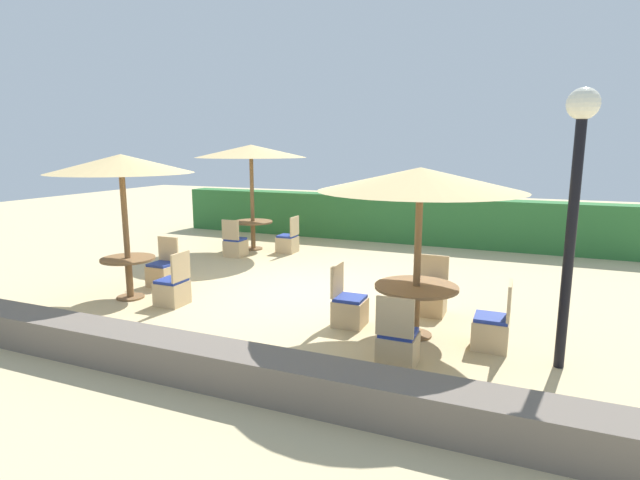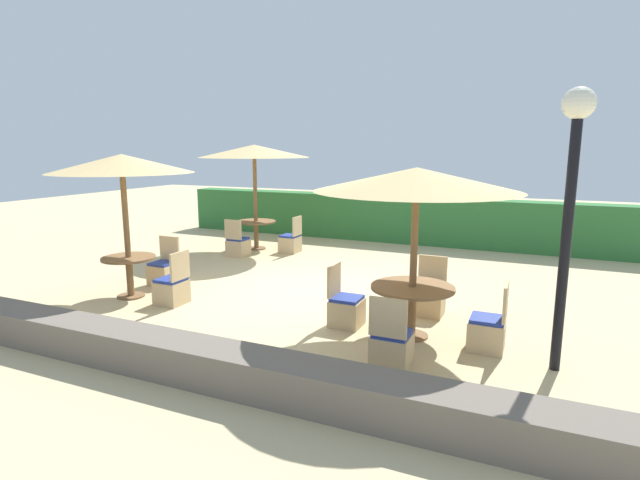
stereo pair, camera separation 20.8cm
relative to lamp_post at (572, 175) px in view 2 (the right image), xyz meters
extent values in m
plane|color=#C6B284|center=(-4.12, 1.64, -2.35)|extent=(40.00, 40.00, 0.00)
cube|color=#2D6B33|center=(-4.12, 7.30, -1.71)|extent=(13.00, 0.70, 1.29)
cube|color=#6B6056|center=(-4.12, -2.00, -2.13)|extent=(10.00, 0.56, 0.45)
cylinder|color=black|center=(0.00, 0.00, -0.85)|extent=(0.12, 0.12, 3.00)
sphere|color=silver|center=(0.00, 0.00, 0.79)|extent=(0.36, 0.36, 0.36)
cylinder|color=brown|center=(-6.94, 0.17, -1.12)|extent=(0.10, 0.10, 2.46)
cone|color=tan|center=(-6.94, 0.17, 0.03)|extent=(2.44, 2.44, 0.32)
cylinder|color=brown|center=(-6.94, 0.17, -2.34)|extent=(0.48, 0.48, 0.03)
cylinder|color=brown|center=(-6.94, 0.17, -2.00)|extent=(0.12, 0.12, 0.70)
cylinder|color=brown|center=(-6.94, 0.17, -1.64)|extent=(0.93, 0.93, 0.04)
cube|color=tan|center=(-6.95, 1.05, -2.15)|extent=(0.46, 0.46, 0.40)
cube|color=#233893|center=(-6.95, 1.05, -1.93)|extent=(0.42, 0.42, 0.05)
cube|color=tan|center=(-6.95, 1.26, -1.66)|extent=(0.46, 0.04, 0.48)
cube|color=tan|center=(-5.99, 0.15, -2.15)|extent=(0.46, 0.46, 0.40)
cube|color=#233893|center=(-5.99, 0.15, -1.93)|extent=(0.42, 0.42, 0.05)
cube|color=tan|center=(-5.78, 0.15, -1.66)|extent=(0.04, 0.46, 0.48)
cylinder|color=brown|center=(-7.08, 4.77, -1.04)|extent=(0.10, 0.10, 2.63)
cone|color=tan|center=(-7.08, 4.77, 0.20)|extent=(2.84, 2.84, 0.32)
cylinder|color=brown|center=(-7.08, 4.77, -2.34)|extent=(0.48, 0.48, 0.03)
cylinder|color=brown|center=(-7.08, 4.77, -2.00)|extent=(0.12, 0.12, 0.71)
cylinder|color=brown|center=(-7.08, 4.77, -1.63)|extent=(1.03, 1.03, 0.04)
cube|color=tan|center=(-6.08, 4.75, -2.15)|extent=(0.46, 0.46, 0.40)
cube|color=#233893|center=(-6.08, 4.75, -1.93)|extent=(0.42, 0.42, 0.05)
cube|color=tan|center=(-5.87, 4.75, -1.66)|extent=(0.04, 0.46, 0.48)
cube|color=tan|center=(-7.05, 3.85, -2.15)|extent=(0.46, 0.46, 0.40)
cube|color=#233893|center=(-7.05, 3.85, -1.93)|extent=(0.42, 0.42, 0.05)
cube|color=tan|center=(-7.05, 3.64, -1.66)|extent=(0.46, 0.04, 0.48)
cylinder|color=brown|center=(-1.86, 0.34, -1.19)|extent=(0.10, 0.10, 2.31)
cone|color=tan|center=(-1.86, 0.34, -0.12)|extent=(2.81, 2.81, 0.32)
cylinder|color=brown|center=(-1.86, 0.34, -2.34)|extent=(0.48, 0.48, 0.03)
cylinder|color=brown|center=(-1.86, 0.34, -2.00)|extent=(0.12, 0.12, 0.70)
cylinder|color=brown|center=(-1.86, 0.34, -1.63)|extent=(1.17, 1.17, 0.04)
cube|color=tan|center=(-0.83, 0.28, -2.15)|extent=(0.46, 0.46, 0.40)
cube|color=#233893|center=(-0.83, 0.28, -1.93)|extent=(0.42, 0.42, 0.05)
cube|color=tan|center=(-0.62, 0.28, -1.66)|extent=(0.04, 0.46, 0.48)
cube|color=tan|center=(-2.85, 0.38, -2.15)|extent=(0.46, 0.46, 0.40)
cube|color=#233893|center=(-2.85, 0.38, -1.93)|extent=(0.42, 0.42, 0.05)
cube|color=tan|center=(-3.06, 0.38, -1.66)|extent=(0.04, 0.46, 0.48)
cube|color=tan|center=(-1.82, 1.38, -2.15)|extent=(0.46, 0.46, 0.40)
cube|color=#233893|center=(-1.82, 1.38, -1.93)|extent=(0.42, 0.42, 0.05)
cube|color=tan|center=(-1.82, 1.59, -1.66)|extent=(0.46, 0.04, 0.48)
cube|color=tan|center=(-1.84, -0.72, -2.15)|extent=(0.46, 0.46, 0.40)
cube|color=#233893|center=(-1.84, -0.72, -1.93)|extent=(0.42, 0.42, 0.05)
cube|color=tan|center=(-1.84, -0.93, -1.66)|extent=(0.46, 0.04, 0.48)
camera|label=1|loc=(-0.50, -6.44, 0.32)|focal=28.00mm
camera|label=2|loc=(-0.31, -6.35, 0.32)|focal=28.00mm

